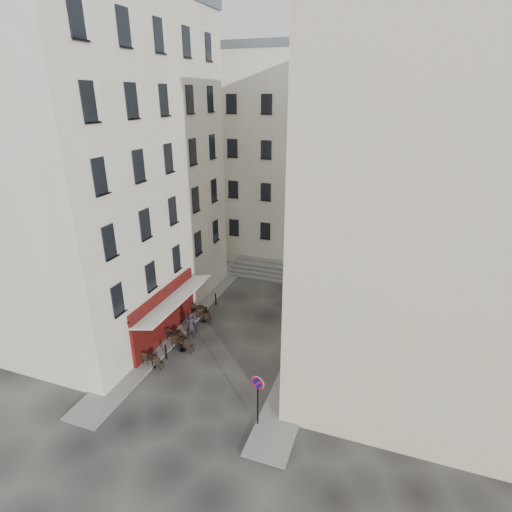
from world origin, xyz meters
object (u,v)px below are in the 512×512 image
at_px(bistro_table_a, 153,360).
at_px(pedestrian, 191,326).
at_px(bistro_table_b, 183,344).
at_px(no_parking_sign, 258,392).

height_order(bistro_table_a, pedestrian, pedestrian).
height_order(bistro_table_a, bistro_table_b, bistro_table_b).
distance_m(bistro_table_a, bistro_table_b, 2.16).
xyz_separation_m(no_parking_sign, pedestrian, (-6.45, 5.50, -1.08)).
bearing_deg(no_parking_sign, bistro_table_a, 179.02).
bearing_deg(bistro_table_a, bistro_table_b, 67.23).
relative_size(no_parking_sign, pedestrian, 1.52).
distance_m(bistro_table_a, pedestrian, 3.47).
distance_m(no_parking_sign, bistro_table_a, 7.64).
bearing_deg(no_parking_sign, bistro_table_b, 162.54).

